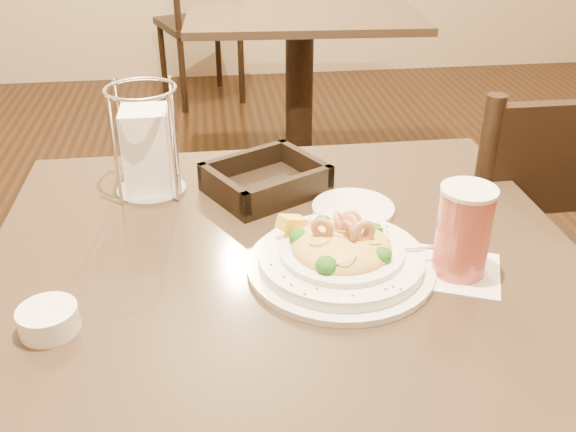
{
  "coord_description": "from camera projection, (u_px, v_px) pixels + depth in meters",
  "views": [
    {
      "loc": [
        -0.1,
        -0.77,
        1.29
      ],
      "look_at": [
        0.0,
        0.02,
        0.85
      ],
      "focal_mm": 40.0,
      "sensor_mm": 36.0,
      "label": 1
    }
  ],
  "objects": [
    {
      "name": "main_table",
      "position": [
        290.0,
        393.0,
        1.05
      ],
      "size": [
        0.9,
        0.9,
        0.77
      ],
      "color": "black",
      "rests_on": "ground"
    },
    {
      "name": "background_table",
      "position": [
        299.0,
        63.0,
        2.73
      ],
      "size": [
        0.95,
        0.95,
        0.77
      ],
      "rotation": [
        0.0,
        0.0,
        -0.06
      ],
      "color": "black",
      "rests_on": "ground"
    },
    {
      "name": "dining_chair_near",
      "position": [
        518.0,
        255.0,
        1.47
      ],
      "size": [
        0.42,
        0.42,
        0.93
      ],
      "rotation": [
        0.0,
        0.0,
        3.15
      ],
      "color": "black",
      "rests_on": "ground"
    },
    {
      "name": "dining_chair_far",
      "position": [
        201.0,
        17.0,
        3.65
      ],
      "size": [
        0.54,
        0.54,
        0.93
      ],
      "rotation": [
        0.0,
        0.0,
        3.49
      ],
      "color": "black",
      "rests_on": "ground"
    },
    {
      "name": "pasta_bowl",
      "position": [
        341.0,
        254.0,
        0.93
      ],
      "size": [
        0.3,
        0.27,
        0.09
      ],
      "rotation": [
        0.0,
        0.0,
        -0.21
      ],
      "color": "white",
      "rests_on": "main_table"
    },
    {
      "name": "drink_glass",
      "position": [
        463.0,
        232.0,
        0.9
      ],
      "size": [
        0.16,
        0.16,
        0.14
      ],
      "rotation": [
        0.0,
        0.0,
        -0.39
      ],
      "color": "white",
      "rests_on": "main_table"
    },
    {
      "name": "bread_basket",
      "position": [
        266.0,
        182.0,
        1.15
      ],
      "size": [
        0.24,
        0.23,
        0.05
      ],
      "rotation": [
        0.0,
        0.0,
        0.5
      ],
      "color": "black",
      "rests_on": "main_table"
    },
    {
      "name": "napkin_caddy",
      "position": [
        147.0,
        148.0,
        1.12
      ],
      "size": [
        0.12,
        0.12,
        0.2
      ],
      "rotation": [
        0.0,
        0.0,
        -0.0
      ],
      "color": "silver",
      "rests_on": "main_table"
    },
    {
      "name": "side_plate",
      "position": [
        353.0,
        208.0,
        1.09
      ],
      "size": [
        0.16,
        0.16,
        0.01
      ],
      "primitive_type": "cylinder",
      "rotation": [
        0.0,
        0.0,
        0.13
      ],
      "color": "white",
      "rests_on": "main_table"
    },
    {
      "name": "butter_ramekin",
      "position": [
        48.0,
        320.0,
        0.81
      ],
      "size": [
        0.09,
        0.09,
        0.03
      ],
      "primitive_type": "cylinder",
      "rotation": [
        0.0,
        0.0,
        0.23
      ],
      "color": "white",
      "rests_on": "main_table"
    }
  ]
}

